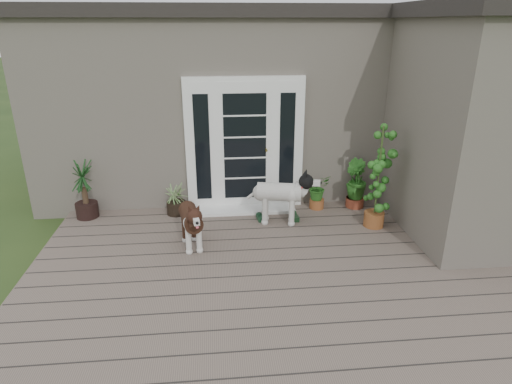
{
  "coord_description": "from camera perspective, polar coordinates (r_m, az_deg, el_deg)",
  "views": [
    {
      "loc": [
        -0.68,
        -4.23,
        3.04
      ],
      "look_at": [
        -0.1,
        1.75,
        0.7
      ],
      "focal_mm": 30.69,
      "sensor_mm": 36.0,
      "label": 1
    }
  ],
  "objects": [
    {
      "name": "brindle_dog",
      "position": [
        6.05,
        -8.45,
        -4.3
      ],
      "size": [
        0.5,
        0.85,
        0.66
      ],
      "primitive_type": null,
      "rotation": [
        0.0,
        0.0,
        3.35
      ],
      "color": "#3F2317",
      "rests_on": "deck"
    },
    {
      "name": "door_unit",
      "position": [
        7.09,
        -1.47,
        6.19
      ],
      "size": [
        1.9,
        0.14,
        2.15
      ],
      "primitive_type": "cube",
      "color": "white",
      "rests_on": "deck"
    },
    {
      "name": "sapling",
      "position": [
        6.67,
        15.67,
        2.0
      ],
      "size": [
        0.6,
        0.6,
        1.62
      ],
      "primitive_type": null,
      "rotation": [
        0.0,
        0.0,
        -0.32
      ],
      "color": "#215B1A",
      "rests_on": "deck"
    },
    {
      "name": "herb_b",
      "position": [
        7.49,
        12.79,
        0.28
      ],
      "size": [
        0.54,
        0.54,
        0.6
      ],
      "primitive_type": "imported",
      "rotation": [
        0.0,
        0.0,
        2.04
      ],
      "color": "#234C15",
      "rests_on": "deck"
    },
    {
      "name": "house_main",
      "position": [
        9.03,
        -1.16,
        11.78
      ],
      "size": [
        7.4,
        4.0,
        3.1
      ],
      "primitive_type": "cube",
      "color": "#665E54",
      "rests_on": "ground"
    },
    {
      "name": "spider_plant",
      "position": [
        7.16,
        -10.4,
        -0.75
      ],
      "size": [
        0.67,
        0.67,
        0.55
      ],
      "primitive_type": null,
      "rotation": [
        0.0,
        0.0,
        0.36
      ],
      "color": "#90B46F",
      "rests_on": "deck"
    },
    {
      "name": "roof_main",
      "position": [
        8.91,
        -1.25,
        22.31
      ],
      "size": [
        7.6,
        4.2,
        0.2
      ],
      "primitive_type": "cube",
      "color": "#2D2826",
      "rests_on": "house_main"
    },
    {
      "name": "white_dog",
      "position": [
        6.69,
        3.03,
        -1.1
      ],
      "size": [
        0.96,
        0.56,
        0.75
      ],
      "primitive_type": null,
      "rotation": [
        0.0,
        0.0,
        -1.77
      ],
      "color": "white",
      "rests_on": "deck"
    },
    {
      "name": "deck",
      "position": [
        5.55,
        2.42,
        -11.23
      ],
      "size": [
        6.2,
        4.6,
        0.12
      ],
      "primitive_type": "cube",
      "color": "#6B5B4C",
      "rests_on": "ground"
    },
    {
      "name": "yucca",
      "position": [
        7.36,
        -21.51,
        0.36
      ],
      "size": [
        0.78,
        0.78,
        0.95
      ],
      "primitive_type": null,
      "rotation": [
        0.0,
        0.0,
        -0.2
      ],
      "color": "black",
      "rests_on": "deck"
    },
    {
      "name": "clog_right",
      "position": [
        6.97,
        4.97,
        -3.13
      ],
      "size": [
        0.17,
        0.33,
        0.1
      ],
      "primitive_type": null,
      "rotation": [
        0.0,
        0.0,
        0.06
      ],
      "color": "black",
      "rests_on": "deck"
    },
    {
      "name": "house_wing",
      "position": [
        6.92,
        25.98,
        6.69
      ],
      "size": [
        1.6,
        2.4,
        3.1
      ],
      "primitive_type": "cube",
      "color": "#665E54",
      "rests_on": "ground"
    },
    {
      "name": "door_step",
      "position": [
        7.25,
        -1.28,
        -2.26
      ],
      "size": [
        1.6,
        0.4,
        0.05
      ],
      "primitive_type": "cube",
      "color": "white",
      "rests_on": "deck"
    },
    {
      "name": "herb_c",
      "position": [
        7.5,
        12.87,
        0.27
      ],
      "size": [
        0.48,
        0.48,
        0.6
      ],
      "primitive_type": "imported",
      "rotation": [
        0.0,
        0.0,
        4.43
      ],
      "color": "#205117",
      "rests_on": "deck"
    },
    {
      "name": "roof_wing",
      "position": [
        6.76,
        28.36,
        20.3
      ],
      "size": [
        1.8,
        2.6,
        0.2
      ],
      "primitive_type": "cube",
      "color": "#2D2826",
      "rests_on": "house_wing"
    },
    {
      "name": "clog_left",
      "position": [
        6.92,
        0.54,
        -3.33
      ],
      "size": [
        0.15,
        0.27,
        0.08
      ],
      "primitive_type": null,
      "rotation": [
        0.0,
        0.0,
        0.11
      ],
      "color": "#15341E",
      "rests_on": "deck"
    },
    {
      "name": "herb_a",
      "position": [
        7.34,
        7.97,
        -0.29
      ],
      "size": [
        0.5,
        0.5,
        0.49
      ],
      "primitive_type": "imported",
      "rotation": [
        0.0,
        0.0,
        0.37
      ],
      "color": "#1E5718",
      "rests_on": "deck"
    }
  ]
}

